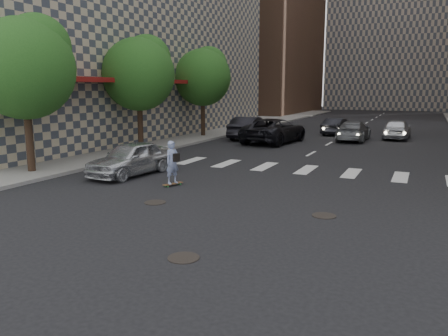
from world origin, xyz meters
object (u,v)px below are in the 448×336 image
object	(u,v)px
traffic_car_c	(275,131)
traffic_car_e	(337,126)
silver_sedan	(131,158)
traffic_car_b	(353,131)
tree_b	(141,71)
skateboarder	(173,162)
tree_c	(204,75)
traffic_car_a	(249,128)
tree_a	(27,64)
traffic_car_d	(397,129)

from	to	relation	value
traffic_car_c	traffic_car_e	xyz separation A→B (m)	(2.87, 7.14, -0.17)
silver_sedan	traffic_car_b	size ratio (longest dim) A/B	0.89
tree_b	skateboarder	world-z (taller)	tree_b
tree_c	traffic_car_a	size ratio (longest dim) A/B	1.34
tree_b	tree_c	xyz separation A→B (m)	(0.00, 8.00, 0.00)
traffic_car_b	traffic_car_e	bearing A→B (deg)	-62.92
traffic_car_a	traffic_car_e	distance (m)	7.73
traffic_car_b	tree_a	bearing A→B (deg)	60.40
tree_c	silver_sedan	xyz separation A→B (m)	(3.95, -14.46, -3.93)
tree_c	traffic_car_c	world-z (taller)	tree_c
traffic_car_b	traffic_car_c	distance (m)	5.85
traffic_car_b	traffic_car_d	world-z (taller)	traffic_car_d
traffic_car_c	traffic_car_d	xyz separation A→B (m)	(7.43, 5.85, -0.08)
silver_sedan	traffic_car_e	bearing A→B (deg)	82.33
tree_b	traffic_car_d	distance (m)	18.87
silver_sedan	traffic_car_e	distance (m)	21.03
silver_sedan	traffic_car_c	xyz separation A→B (m)	(2.00, 13.33, 0.11)
tree_b	traffic_car_d	bearing A→B (deg)	43.54
tree_c	traffic_car_b	size ratio (longest dim) A/B	1.38
traffic_car_b	tree_b	bearing A→B (deg)	44.73
tree_c	silver_sedan	distance (m)	15.50
silver_sedan	traffic_car_c	bearing A→B (deg)	87.18
traffic_car_d	traffic_car_e	bearing A→B (deg)	-13.57
tree_c	traffic_car_d	bearing A→B (deg)	19.41
tree_b	traffic_car_e	xyz separation A→B (m)	(8.82, 14.00, -3.99)
skateboarder	tree_a	bearing A→B (deg)	-156.35
tree_b	traffic_car_b	bearing A→B (deg)	44.24
traffic_car_b	traffic_car_c	world-z (taller)	traffic_car_c
traffic_car_a	traffic_car_d	bearing A→B (deg)	-158.63
skateboarder	silver_sedan	size ratio (longest dim) A/B	0.41
traffic_car_a	traffic_car_c	size ratio (longest dim) A/B	0.83
skateboarder	traffic_car_b	bearing A→B (deg)	97.18
tree_a	traffic_car_b	world-z (taller)	tree_a
traffic_car_e	tree_c	bearing A→B (deg)	41.95
tree_a	silver_sedan	size ratio (longest dim) A/B	1.56
tree_b	traffic_car_b	distance (m)	15.37
tree_a	traffic_car_c	distance (m)	16.46
traffic_car_a	traffic_car_b	size ratio (longest dim) A/B	1.03
skateboarder	traffic_car_b	distance (m)	18.33
tree_a	skateboarder	world-z (taller)	tree_a
tree_c	traffic_car_d	xyz separation A→B (m)	(13.38, 4.71, -3.90)
tree_b	tree_c	world-z (taller)	same
tree_a	traffic_car_c	bearing A→B (deg)	68.18
tree_a	traffic_car_d	world-z (taller)	tree_a
silver_sedan	traffic_car_e	size ratio (longest dim) A/B	1.06
skateboarder	silver_sedan	distance (m)	2.93
traffic_car_a	tree_b	bearing A→B (deg)	64.84
traffic_car_d	tree_b	bearing A→B (deg)	45.73
traffic_car_c	traffic_car_e	distance (m)	7.70
traffic_car_c	skateboarder	bearing A→B (deg)	99.64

